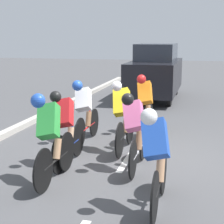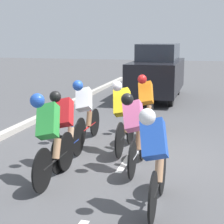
% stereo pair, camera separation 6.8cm
% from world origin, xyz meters
% --- Properties ---
extents(ground_plane, '(60.00, 60.00, 0.00)m').
position_xyz_m(ground_plane, '(0.00, 0.00, 0.00)').
color(ground_plane, '#4C4C4F').
extents(lane_stripe_mid, '(0.12, 1.40, 0.01)m').
position_xyz_m(lane_stripe_mid, '(0.00, 0.29, 0.00)').
color(lane_stripe_mid, white).
rests_on(lane_stripe_mid, ground).
extents(lane_stripe_far, '(0.12, 1.40, 0.01)m').
position_xyz_m(lane_stripe_far, '(0.00, -2.91, 0.00)').
color(lane_stripe_far, white).
rests_on(lane_stripe_far, ground).
extents(cyclist_blue, '(0.44, 1.66, 1.48)m').
position_xyz_m(cyclist_blue, '(-0.82, 2.22, 0.77)').
color(cyclist_blue, black).
rests_on(cyclist_blue, ground).
extents(cyclist_orange, '(0.43, 1.69, 1.49)m').
position_xyz_m(cyclist_orange, '(-0.01, -1.87, 0.78)').
color(cyclist_orange, black).
rests_on(cyclist_orange, ground).
extents(cyclist_pink, '(0.45, 1.69, 1.44)m').
position_xyz_m(cyclist_pink, '(-0.25, 0.74, 0.75)').
color(cyclist_pink, black).
rests_on(cyclist_pink, ground).
extents(cyclist_yellow, '(0.42, 1.75, 1.51)m').
position_xyz_m(cyclist_yellow, '(0.20, -0.29, 0.77)').
color(cyclist_yellow, black).
rests_on(cyclist_yellow, ground).
extents(cyclist_white, '(0.43, 1.71, 1.45)m').
position_xyz_m(cyclist_white, '(1.18, -0.71, 0.77)').
color(cyclist_white, black).
rests_on(cyclist_white, ground).
extents(cyclist_green, '(0.44, 1.70, 1.52)m').
position_xyz_m(cyclist_green, '(0.98, 1.65, 0.80)').
color(cyclist_green, black).
rests_on(cyclist_green, ground).
extents(cyclist_red, '(0.43, 1.69, 1.44)m').
position_xyz_m(cyclist_red, '(1.05, 0.81, 0.75)').
color(cyclist_red, black).
rests_on(cyclist_red, ground).
extents(support_car, '(1.70, 4.27, 2.09)m').
position_xyz_m(support_car, '(0.44, -7.05, 1.05)').
color(support_car, black).
rests_on(support_car, ground).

